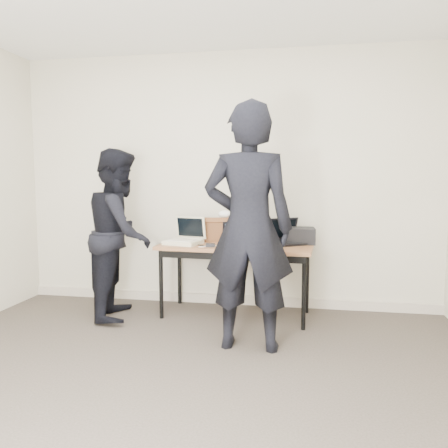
% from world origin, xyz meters
% --- Properties ---
extents(room, '(4.60, 4.60, 2.80)m').
position_xyz_m(room, '(0.00, 0.00, 1.35)').
color(room, '#413932').
rests_on(room, ground).
extents(desk, '(1.54, 0.75, 0.72)m').
position_xyz_m(desk, '(0.17, 1.84, 0.66)').
color(desk, brown).
rests_on(desk, ground).
extents(laptop_beige, '(0.40, 0.39, 0.27)m').
position_xyz_m(laptop_beige, '(-0.34, 1.83, 0.77)').
color(laptop_beige, beige).
rests_on(laptop_beige, desk).
extents(laptop_center, '(0.38, 0.37, 0.23)m').
position_xyz_m(laptop_center, '(0.22, 1.78, 0.77)').
color(laptop_center, black).
rests_on(laptop_center, desk).
extents(laptop_right, '(0.47, 0.47, 0.25)m').
position_xyz_m(laptop_right, '(0.67, 2.00, 0.78)').
color(laptop_right, black).
rests_on(laptop_right, desk).
extents(leather_satchel, '(0.37, 0.19, 0.25)m').
position_xyz_m(leather_satchel, '(-0.00, 2.07, 0.85)').
color(leather_satchel, brown).
rests_on(leather_satchel, desk).
extents(tissue, '(0.14, 0.10, 0.08)m').
position_xyz_m(tissue, '(0.02, 2.07, 1.00)').
color(tissue, white).
rests_on(tissue, leather_satchel).
extents(equipment_box, '(0.30, 0.26, 0.16)m').
position_xyz_m(equipment_box, '(0.80, 2.03, 0.80)').
color(equipment_box, black).
rests_on(equipment_box, desk).
extents(power_brick, '(0.09, 0.06, 0.03)m').
position_xyz_m(power_brick, '(-0.05, 1.67, 0.74)').
color(power_brick, black).
rests_on(power_brick, desk).
extents(cables, '(1.14, 0.49, 0.01)m').
position_xyz_m(cables, '(0.22, 1.85, 0.72)').
color(cables, silver).
rests_on(cables, desk).
extents(person_typist, '(0.72, 0.47, 1.97)m').
position_xyz_m(person_typist, '(0.40, 1.04, 0.98)').
color(person_typist, black).
rests_on(person_typist, ground).
extents(person_observer, '(0.79, 0.92, 1.66)m').
position_xyz_m(person_observer, '(-0.95, 1.65, 0.83)').
color(person_observer, black).
rests_on(person_observer, ground).
extents(baseboard, '(4.50, 0.03, 0.10)m').
position_xyz_m(baseboard, '(0.00, 2.23, 0.05)').
color(baseboard, '#B9AC99').
rests_on(baseboard, ground).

